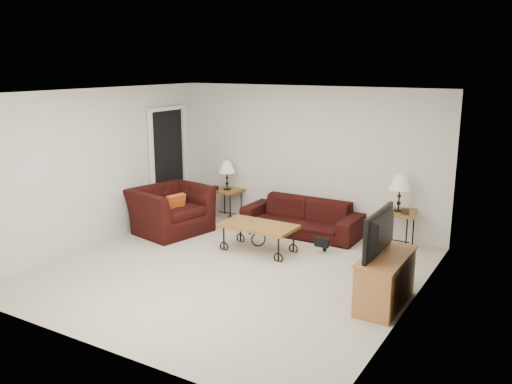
{
  "coord_description": "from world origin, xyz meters",
  "views": [
    {
      "loc": [
        3.96,
        -6.0,
        2.88
      ],
      "look_at": [
        0.0,
        0.7,
        1.0
      ],
      "focal_mm": 37.63,
      "sensor_mm": 36.0,
      "label": 1
    }
  ],
  "objects_px": {
    "side_table_right": "(397,229)",
    "lamp_right": "(399,193)",
    "side_table_left": "(227,204)",
    "lamp_left": "(227,175)",
    "armchair": "(171,210)",
    "television": "(386,233)",
    "backpack": "(325,238)",
    "coffee_table": "(258,238)",
    "tv_stand": "(385,280)",
    "sofa": "(302,217)"
  },
  "relations": [
    {
      "from": "side_table_right",
      "to": "armchair",
      "type": "distance_m",
      "value": 3.82
    },
    {
      "from": "side_table_left",
      "to": "side_table_right",
      "type": "distance_m",
      "value": 3.26
    },
    {
      "from": "side_table_right",
      "to": "lamp_left",
      "type": "bearing_deg",
      "value": 180.0
    },
    {
      "from": "side_table_left",
      "to": "television",
      "type": "relative_size",
      "value": 0.58
    },
    {
      "from": "coffee_table",
      "to": "television",
      "type": "bearing_deg",
      "value": -21.07
    },
    {
      "from": "lamp_left",
      "to": "television",
      "type": "distance_m",
      "value": 4.33
    },
    {
      "from": "side_table_left",
      "to": "lamp_right",
      "type": "relative_size",
      "value": 0.93
    },
    {
      "from": "side_table_left",
      "to": "coffee_table",
      "type": "distance_m",
      "value": 1.97
    },
    {
      "from": "lamp_left",
      "to": "coffee_table",
      "type": "bearing_deg",
      "value": -42.18
    },
    {
      "from": "coffee_table",
      "to": "armchair",
      "type": "height_order",
      "value": "armchair"
    },
    {
      "from": "backpack",
      "to": "sofa",
      "type": "bearing_deg",
      "value": 158.15
    },
    {
      "from": "coffee_table",
      "to": "backpack",
      "type": "bearing_deg",
      "value": 29.56
    },
    {
      "from": "lamp_left",
      "to": "side_table_right",
      "type": "bearing_deg",
      "value": 0.0
    },
    {
      "from": "sofa",
      "to": "lamp_right",
      "type": "xyz_separation_m",
      "value": [
        1.61,
        0.18,
        0.59
      ]
    },
    {
      "from": "lamp_right",
      "to": "coffee_table",
      "type": "bearing_deg",
      "value": -143.6
    },
    {
      "from": "sofa",
      "to": "side_table_right",
      "type": "xyz_separation_m",
      "value": [
        1.61,
        0.18,
        -0.0
      ]
    },
    {
      "from": "sofa",
      "to": "coffee_table",
      "type": "distance_m",
      "value": 1.16
    },
    {
      "from": "side_table_right",
      "to": "tv_stand",
      "type": "distance_m",
      "value": 2.25
    },
    {
      "from": "armchair",
      "to": "tv_stand",
      "type": "distance_m",
      "value": 4.22
    },
    {
      "from": "side_table_left",
      "to": "backpack",
      "type": "bearing_deg",
      "value": -19.01
    },
    {
      "from": "television",
      "to": "backpack",
      "type": "height_order",
      "value": "television"
    },
    {
      "from": "side_table_right",
      "to": "coffee_table",
      "type": "relative_size",
      "value": 0.5
    },
    {
      "from": "lamp_right",
      "to": "backpack",
      "type": "bearing_deg",
      "value": -137.75
    },
    {
      "from": "side_table_left",
      "to": "lamp_right",
      "type": "xyz_separation_m",
      "value": [
        3.26,
        0.0,
        0.61
      ]
    },
    {
      "from": "armchair",
      "to": "side_table_right",
      "type": "bearing_deg",
      "value": -58.78
    },
    {
      "from": "lamp_left",
      "to": "backpack",
      "type": "relative_size",
      "value": 1.23
    },
    {
      "from": "armchair",
      "to": "television",
      "type": "relative_size",
      "value": 1.28
    },
    {
      "from": "side_table_right",
      "to": "lamp_right",
      "type": "distance_m",
      "value": 0.59
    },
    {
      "from": "sofa",
      "to": "lamp_right",
      "type": "distance_m",
      "value": 1.72
    },
    {
      "from": "sofa",
      "to": "backpack",
      "type": "height_order",
      "value": "sofa"
    },
    {
      "from": "lamp_left",
      "to": "lamp_right",
      "type": "bearing_deg",
      "value": 0.0
    },
    {
      "from": "lamp_right",
      "to": "coffee_table",
      "type": "height_order",
      "value": "lamp_right"
    },
    {
      "from": "side_table_right",
      "to": "coffee_table",
      "type": "xyz_separation_m",
      "value": [
        -1.8,
        -1.32,
        -0.08
      ]
    },
    {
      "from": "sofa",
      "to": "side_table_right",
      "type": "distance_m",
      "value": 1.62
    },
    {
      "from": "armchair",
      "to": "backpack",
      "type": "xyz_separation_m",
      "value": [
        2.72,
        0.43,
        -0.17
      ]
    },
    {
      "from": "side_table_left",
      "to": "television",
      "type": "distance_m",
      "value": 4.38
    },
    {
      "from": "lamp_left",
      "to": "backpack",
      "type": "height_order",
      "value": "lamp_left"
    },
    {
      "from": "side_table_left",
      "to": "television",
      "type": "bearing_deg",
      "value": -30.51
    },
    {
      "from": "television",
      "to": "sofa",
      "type": "bearing_deg",
      "value": -134.15
    },
    {
      "from": "tv_stand",
      "to": "television",
      "type": "height_order",
      "value": "television"
    },
    {
      "from": "television",
      "to": "coffee_table",
      "type": "bearing_deg",
      "value": -111.07
    },
    {
      "from": "tv_stand",
      "to": "lamp_left",
      "type": "bearing_deg",
      "value": 149.62
    },
    {
      "from": "side_table_right",
      "to": "tv_stand",
      "type": "bearing_deg",
      "value": -77.38
    },
    {
      "from": "side_table_left",
      "to": "backpack",
      "type": "distance_m",
      "value": 2.5
    },
    {
      "from": "lamp_right",
      "to": "tv_stand",
      "type": "height_order",
      "value": "lamp_right"
    },
    {
      "from": "backpack",
      "to": "lamp_left",
      "type": "bearing_deg",
      "value": -179.15
    },
    {
      "from": "side_table_left",
      "to": "coffee_table",
      "type": "relative_size",
      "value": 0.47
    },
    {
      "from": "lamp_left",
      "to": "lamp_right",
      "type": "relative_size",
      "value": 0.93
    },
    {
      "from": "side_table_left",
      "to": "lamp_left",
      "type": "xyz_separation_m",
      "value": [
        0.0,
        0.0,
        0.55
      ]
    },
    {
      "from": "lamp_right",
      "to": "armchair",
      "type": "height_order",
      "value": "lamp_right"
    }
  ]
}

